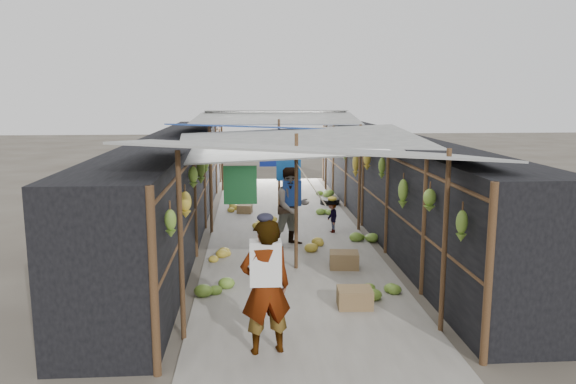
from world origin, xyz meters
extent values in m
plane|color=#6B6356|center=(0.00, 0.00, 0.00)|extent=(80.00, 80.00, 0.00)
cube|color=#9E998E|center=(0.00, 6.50, 0.01)|extent=(3.60, 16.00, 0.02)
cube|color=black|center=(-2.70, 6.50, 1.15)|extent=(1.40, 15.00, 2.30)
cube|color=black|center=(2.70, 6.50, 1.15)|extent=(1.40, 15.00, 2.30)
cube|color=#97724C|center=(0.75, 0.95, 0.16)|extent=(0.55, 0.45, 0.32)
cube|color=#97724C|center=(0.92, 2.96, 0.16)|extent=(0.60, 0.50, 0.33)
cube|color=#97724C|center=(-1.01, 8.14, 0.13)|extent=(0.45, 0.39, 0.25)
cylinder|color=black|center=(1.55, 9.26, 0.09)|extent=(0.59, 0.59, 0.18)
imported|color=white|center=(-0.69, -0.50, 0.90)|extent=(0.73, 0.55, 1.79)
imported|color=#1C4C8E|center=(0.05, 4.71, 0.87)|extent=(1.05, 0.96, 1.75)
imported|color=#45403C|center=(1.10, 5.76, 0.42)|extent=(0.37, 0.57, 0.83)
cylinder|color=brown|center=(-1.80, 0.00, 1.30)|extent=(0.07, 0.07, 2.60)
cylinder|color=brown|center=(1.80, 0.00, 1.30)|extent=(0.07, 0.07, 2.60)
cylinder|color=brown|center=(0.00, 3.00, 1.30)|extent=(0.07, 0.07, 2.60)
cylinder|color=brown|center=(-1.80, 6.00, 1.30)|extent=(0.07, 0.07, 2.60)
cylinder|color=brown|center=(1.80, 6.00, 1.30)|extent=(0.07, 0.07, 2.60)
cylinder|color=brown|center=(0.00, 9.00, 1.30)|extent=(0.07, 0.07, 2.60)
cylinder|color=brown|center=(-1.80, 12.00, 1.30)|extent=(0.07, 0.07, 2.60)
cylinder|color=brown|center=(1.80, 12.00, 1.30)|extent=(0.07, 0.07, 2.60)
cube|color=#A2A29C|center=(0.00, 1.00, 2.50)|extent=(5.21, 3.19, 0.52)
cube|color=#A2A29C|center=(0.20, 4.20, 2.35)|extent=(5.23, 3.73, 0.50)
cube|color=navy|center=(-0.10, 7.50, 2.45)|extent=(5.40, 3.60, 0.41)
cube|color=#A2A29C|center=(0.00, 10.80, 2.55)|extent=(5.37, 3.66, 0.27)
cube|color=#A2A29C|center=(0.10, 13.20, 2.65)|extent=(5.00, 1.99, 0.24)
cylinder|color=brown|center=(-2.00, 6.50, 2.05)|extent=(0.06, 15.00, 0.06)
cylinder|color=brown|center=(2.00, 6.50, 2.05)|extent=(0.06, 15.00, 0.06)
cylinder|color=gray|center=(0.00, 6.50, 2.05)|extent=(0.02, 15.00, 0.02)
cube|color=#1B5EB4|center=(0.00, 5.09, 1.72)|extent=(0.55, 0.03, 0.65)
cube|color=silver|center=(0.73, 9.39, 1.77)|extent=(0.60, 0.03, 0.55)
cube|color=navy|center=(-0.65, 10.79, 1.75)|extent=(0.65, 0.03, 0.60)
cube|color=#172D99|center=(-0.26, 7.21, 1.75)|extent=(0.70, 0.03, 0.60)
cube|color=#216534|center=(-1.04, 2.68, 1.70)|extent=(0.60, 0.03, 0.70)
ellipsoid|color=olive|center=(-1.88, -0.31, 1.70)|extent=(0.15, 0.13, 0.37)
ellipsoid|color=gold|center=(-1.88, 1.35, 1.61)|extent=(0.19, 0.17, 0.42)
ellipsoid|color=olive|center=(-1.88, 2.69, 1.85)|extent=(0.17, 0.15, 0.40)
ellipsoid|color=olive|center=(-1.88, 4.31, 1.73)|extent=(0.18, 0.15, 0.52)
ellipsoid|color=olive|center=(-1.88, 5.58, 1.71)|extent=(0.17, 0.14, 0.39)
ellipsoid|color=gold|center=(-1.88, 7.42, 1.62)|extent=(0.17, 0.15, 0.39)
ellipsoid|color=gold|center=(-1.88, 9.08, 1.79)|extent=(0.18, 0.15, 0.42)
ellipsoid|color=olive|center=(-1.88, 10.03, 1.58)|extent=(0.17, 0.14, 0.60)
ellipsoid|color=olive|center=(-1.88, 11.59, 1.76)|extent=(0.18, 0.15, 0.35)
ellipsoid|color=gold|center=(-1.88, 13.12, 1.74)|extent=(0.17, 0.14, 0.49)
ellipsoid|color=olive|center=(1.88, -0.37, 1.62)|extent=(0.16, 0.13, 0.43)
ellipsoid|color=olive|center=(1.88, 0.96, 1.71)|extent=(0.20, 0.17, 0.36)
ellipsoid|color=olive|center=(1.88, 2.44, 1.54)|extent=(0.18, 0.15, 0.55)
ellipsoid|color=olive|center=(1.88, 4.09, 1.79)|extent=(0.15, 0.13, 0.45)
ellipsoid|color=gold|center=(1.88, 5.55, 1.79)|extent=(0.18, 0.15, 0.48)
ellipsoid|color=gold|center=(1.88, 6.95, 1.48)|extent=(0.17, 0.15, 0.60)
ellipsoid|color=olive|center=(1.88, 8.65, 1.70)|extent=(0.16, 0.13, 0.57)
ellipsoid|color=olive|center=(1.88, 10.58, 1.74)|extent=(0.20, 0.17, 0.58)
ellipsoid|color=olive|center=(1.88, 11.62, 1.66)|extent=(0.20, 0.17, 0.52)
ellipsoid|color=gold|center=(1.88, 13.31, 1.73)|extent=(0.18, 0.16, 0.45)
ellipsoid|color=gold|center=(0.53, 4.35, 0.16)|extent=(0.65, 0.55, 0.33)
ellipsoid|color=gold|center=(-1.63, 3.83, 0.16)|extent=(0.64, 0.54, 0.32)
ellipsoid|color=gold|center=(-1.48, 8.63, 0.17)|extent=(0.67, 0.57, 0.33)
ellipsoid|color=olive|center=(-1.44, 1.73, 0.14)|extent=(0.58, 0.49, 0.29)
ellipsoid|color=olive|center=(1.69, 4.98, 0.12)|extent=(0.46, 0.39, 0.23)
ellipsoid|color=olive|center=(1.35, 1.46, 0.12)|extent=(0.49, 0.42, 0.25)
ellipsoid|color=gold|center=(-0.41, 6.63, 0.16)|extent=(0.62, 0.53, 0.31)
ellipsoid|color=olive|center=(1.13, 7.81, 0.12)|extent=(0.47, 0.40, 0.24)
ellipsoid|color=olive|center=(1.60, 10.59, 0.13)|extent=(0.50, 0.43, 0.25)
ellipsoid|color=olive|center=(-1.26, 11.00, 0.13)|extent=(0.54, 0.46, 0.27)
camera|label=1|loc=(-0.88, -7.32, 3.32)|focal=35.00mm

